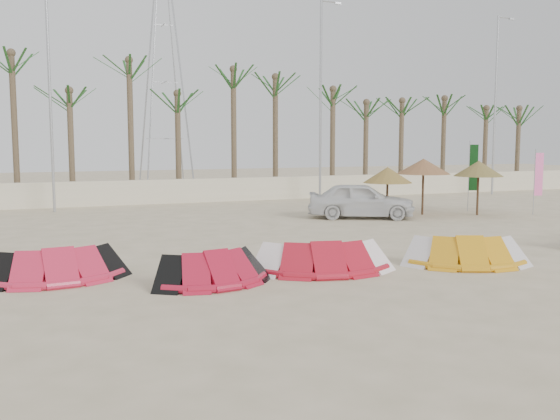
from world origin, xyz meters
name	(u,v)px	position (x,y,z in m)	size (l,w,h in m)	color
ground	(383,298)	(0.00, 0.00, 0.00)	(120.00, 120.00, 0.00)	beige
boundary_wall	(170,191)	(0.00, 22.00, 0.65)	(60.00, 0.30, 1.30)	beige
palm_line	(175,85)	(0.67, 23.50, 6.44)	(52.00, 4.00, 7.70)	brown
lamp_b	(51,89)	(-5.96, 20.00, 5.77)	(1.25, 0.14, 11.00)	#A5A8AD
lamp_c	(321,97)	(8.04, 20.00, 5.77)	(1.25, 0.14, 11.00)	#A5A8AD
lamp_d	(496,102)	(20.04, 20.00, 5.77)	(1.25, 0.14, 11.00)	#A5A8AD
pylon	(167,194)	(1.00, 28.00, 0.00)	(3.00, 3.00, 14.00)	#A5A8AD
kite_red_left	(57,262)	(-6.47, 4.61, 0.42)	(3.45, 1.84, 0.90)	#CD2141
kite_red_mid	(211,266)	(-3.05, 2.81, 0.42)	(3.09, 1.93, 0.90)	#AD132C
kite_red_right	(318,255)	(-0.06, 3.15, 0.42)	(3.80, 2.15, 0.90)	#B21425
kite_orange	(460,249)	(3.92, 2.46, 0.42)	(3.68, 2.55, 0.90)	orange
parasol_left	(388,175)	(7.73, 12.47, 1.87)	(2.18, 2.18, 2.22)	#4C331E
parasol_mid	(423,166)	(9.68, 12.58, 2.21)	(2.45, 2.45, 2.57)	#4C331E
parasol_right	(479,169)	(11.89, 11.49, 2.12)	(2.21, 2.21, 2.48)	#4C331E
flag_pink	(537,176)	(14.50, 10.61, 1.78)	(0.45, 0.09, 3.00)	#A5A8AD
flag_green	(472,169)	(12.70, 12.95, 2.01)	(0.44, 0.15, 3.38)	#A5A8AD
car	(361,200)	(6.42, 12.48, 0.79)	(1.86, 4.62, 1.57)	silver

